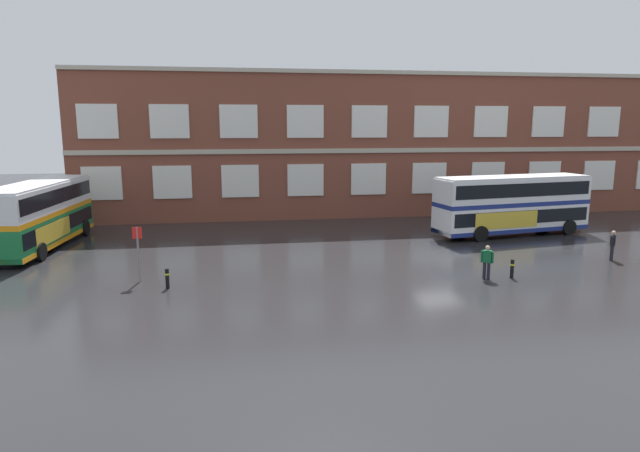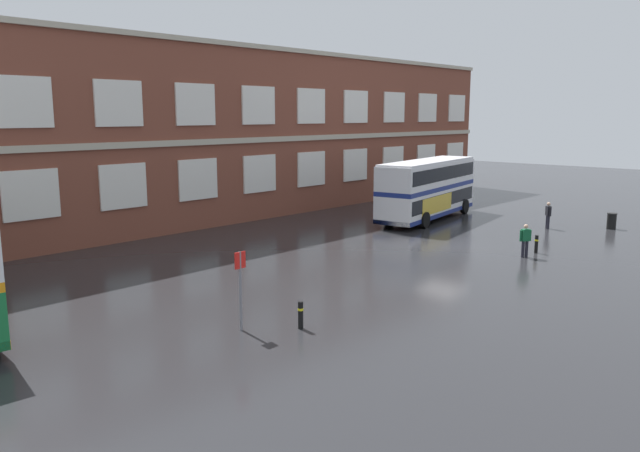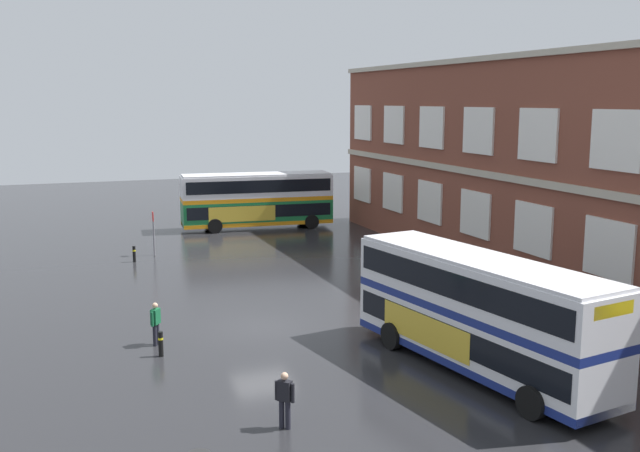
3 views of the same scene
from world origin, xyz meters
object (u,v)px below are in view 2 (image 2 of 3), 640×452
object	(u,v)px
waiting_passenger	(548,214)
second_passenger	(525,239)
bus_stand_flag	(240,283)
safety_bollard_east	(536,244)
station_litter_bin	(612,221)
safety_bollard_west	(301,315)
double_decker_middle	(428,188)

from	to	relation	value
waiting_passenger	second_passenger	size ratio (longest dim) A/B	1.00
second_passenger	waiting_passenger	bearing A→B (deg)	15.70
second_passenger	bus_stand_flag	size ratio (longest dim) A/B	0.63
second_passenger	safety_bollard_east	world-z (taller)	second_passenger
station_litter_bin	bus_stand_flag	bearing A→B (deg)	174.24
waiting_passenger	station_litter_bin	size ratio (longest dim) A/B	1.65
waiting_passenger	safety_bollard_west	xyz separation A→B (m)	(-24.08, -1.54, -0.44)
safety_bollard_east	waiting_passenger	bearing A→B (deg)	18.55
double_decker_middle	waiting_passenger	size ratio (longest dim) A/B	6.63
safety_bollard_west	double_decker_middle	bearing A→B (deg)	22.70
second_passenger	safety_bollard_west	bearing A→B (deg)	176.65
double_decker_middle	safety_bollard_west	distance (m)	23.98
waiting_passenger	second_passenger	world-z (taller)	same
double_decker_middle	bus_stand_flag	distance (m)	24.82
safety_bollard_west	safety_bollard_east	size ratio (longest dim) A/B	1.00
waiting_passenger	second_passenger	xyz separation A→B (m)	(-8.68, -2.44, 0.00)
double_decker_middle	second_passenger	size ratio (longest dim) A/B	6.63
safety_bollard_east	second_passenger	bearing A→B (deg)	179.09
second_passenger	safety_bollard_east	distance (m)	1.42
station_litter_bin	safety_bollard_east	distance (m)	10.02
double_decker_middle	waiting_passenger	bearing A→B (deg)	-75.39
second_passenger	station_litter_bin	world-z (taller)	second_passenger
waiting_passenger	safety_bollard_east	world-z (taller)	waiting_passenger
second_passenger	bus_stand_flag	distance (m)	17.02
bus_stand_flag	safety_bollard_east	size ratio (longest dim) A/B	2.84
waiting_passenger	safety_bollard_west	world-z (taller)	waiting_passenger
bus_stand_flag	safety_bollard_west	distance (m)	2.30
double_decker_middle	safety_bollard_east	xyz separation A→B (m)	(-5.33, -10.16, -1.66)
station_litter_bin	double_decker_middle	bearing A→B (deg)	113.56
waiting_passenger	safety_bollard_west	distance (m)	24.13
bus_stand_flag	safety_bollard_west	xyz separation A→B (m)	(1.46, -1.36, -1.14)
bus_stand_flag	station_litter_bin	distance (m)	28.37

